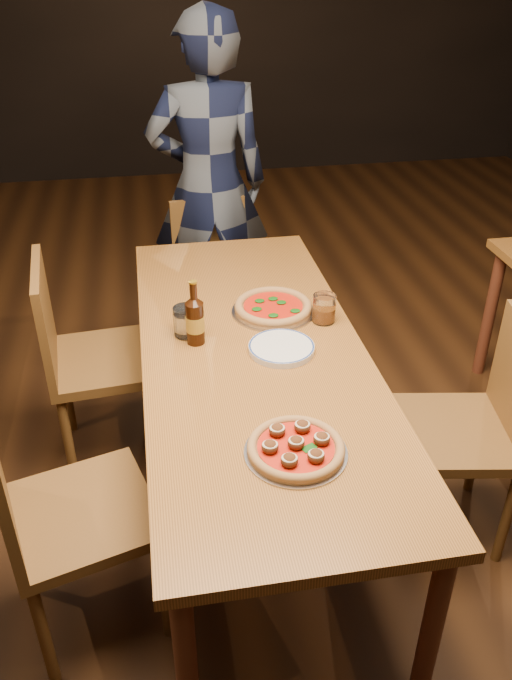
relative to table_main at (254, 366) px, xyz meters
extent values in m
plane|color=black|center=(0.00, 0.00, -0.68)|extent=(9.00, 9.00, 0.00)
plane|color=black|center=(0.00, 4.50, 0.82)|extent=(7.00, 0.00, 7.00)
cube|color=brown|center=(0.00, 0.00, 0.05)|extent=(0.80, 2.00, 0.04)
cylinder|color=#602D1B|center=(-0.34, -0.94, -0.32)|extent=(0.06, 0.06, 0.71)
cylinder|color=#602D1B|center=(-0.34, 0.94, -0.32)|extent=(0.06, 0.06, 0.71)
cylinder|color=#602D1B|center=(0.34, -0.94, -0.32)|extent=(0.06, 0.06, 0.71)
cylinder|color=#602D1B|center=(0.34, 0.94, -0.32)|extent=(0.06, 0.06, 0.71)
cylinder|color=#602D1B|center=(1.36, 0.74, -0.32)|extent=(0.06, 0.06, 0.71)
cylinder|color=#B7B7BF|center=(0.03, -0.57, 0.07)|extent=(0.30, 0.30, 0.01)
cylinder|color=#AD8348|center=(0.03, -0.57, 0.08)|extent=(0.28, 0.28, 0.02)
torus|color=#AD8348|center=(0.03, -0.57, 0.09)|extent=(0.28, 0.28, 0.03)
cylinder|color=red|center=(0.03, -0.57, 0.09)|extent=(0.22, 0.22, 0.00)
cylinder|color=#B7B7BF|center=(0.12, 0.26, 0.07)|extent=(0.33, 0.33, 0.01)
cylinder|color=#AD8348|center=(0.12, 0.26, 0.09)|extent=(0.30, 0.30, 0.02)
torus|color=#AD8348|center=(0.12, 0.26, 0.10)|extent=(0.31, 0.31, 0.03)
cylinder|color=red|center=(0.12, 0.26, 0.10)|extent=(0.23, 0.23, 0.00)
cylinder|color=white|center=(0.10, -0.03, 0.08)|extent=(0.24, 0.24, 0.02)
cylinder|color=black|center=(-0.20, 0.08, 0.15)|extent=(0.07, 0.07, 0.16)
cylinder|color=black|center=(-0.20, 0.08, 0.27)|extent=(0.03, 0.03, 0.08)
cylinder|color=gold|center=(-0.20, 0.08, 0.15)|extent=(0.07, 0.07, 0.06)
cylinder|color=white|center=(-0.23, 0.15, 0.13)|extent=(0.09, 0.09, 0.11)
cylinder|color=#924710|center=(0.30, 0.16, 0.13)|extent=(0.09, 0.09, 0.11)
imported|color=black|center=(0.01, 1.45, 0.20)|extent=(0.65, 0.43, 1.76)
camera|label=1|loc=(-0.34, -1.98, 1.35)|focal=35.00mm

